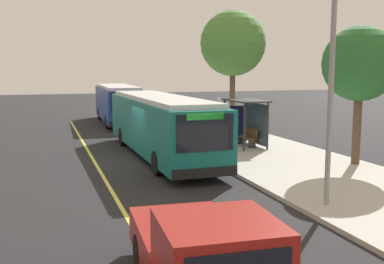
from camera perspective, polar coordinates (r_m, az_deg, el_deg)
The scene contains 12 objects.
ground_plane at distance 21.30m, azimuth -5.94°, elevation -3.66°, with size 120.00×120.00×0.00m, color #232326.
sidewalk_curb at distance 23.28m, azimuth 8.65°, elevation -2.53°, with size 44.00×6.40×0.15m, color #B7B2A8.
lane_stripe_center at distance 20.96m, azimuth -11.84°, elevation -3.97°, with size 36.00×0.14×0.01m, color #E0D64C.
transit_bus_main at distance 22.19m, azimuth -3.99°, elevation 1.06°, with size 12.47×2.77×2.95m.
transit_bus_second at distance 36.35m, azimuth -9.22°, elevation 3.63°, with size 10.54×2.93×2.95m.
pickup_truck at distance 8.44m, azimuth 1.75°, elevation -15.81°, with size 5.51×2.33×1.85m.
bus_shelter at distance 24.59m, azimuth 6.83°, elevation 2.39°, with size 2.90×1.60×2.48m.
waiting_bench at distance 24.74m, azimuth 6.93°, elevation -0.58°, with size 1.60×0.48×0.95m.
route_sign_post at distance 21.37m, azimuth 3.39°, elevation 1.71°, with size 0.44×0.08×2.80m.
street_tree_near_shelter at distance 20.80m, azimuth 20.16°, elevation 7.89°, with size 3.17×3.17×5.89m.
street_tree_upstreet at distance 30.12m, azimuth 5.10°, elevation 10.88°, with size 4.21×4.21×7.82m.
utility_pole at distance 14.18m, azimuth 16.85°, elevation 3.92°, with size 0.16×0.16×6.40m, color gray.
Camera 1 is at (20.40, -4.41, 4.25)m, focal length 42.88 mm.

